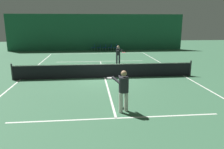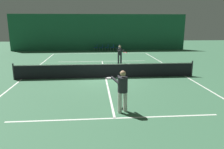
{
  "view_description": "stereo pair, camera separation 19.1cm",
  "coord_description": "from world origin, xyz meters",
  "px_view_note": "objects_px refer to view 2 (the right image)",
  "views": [
    {
      "loc": [
        -0.94,
        -14.17,
        3.61
      ],
      "look_at": [
        0.15,
        -3.31,
        1.01
      ],
      "focal_mm": 35.0,
      "sensor_mm": 36.0,
      "label": 1
    },
    {
      "loc": [
        -0.75,
        -14.19,
        3.61
      ],
      "look_at": [
        0.15,
        -3.31,
        1.01
      ],
      "focal_mm": 35.0,
      "sensor_mm": 36.0,
      "label": 2
    }
  ],
  "objects_px": {
    "player_far": "(120,53)",
    "courtside_chair_0": "(96,47)",
    "tennis_net": "(106,70)",
    "courtside_chair_2": "(107,47)",
    "courtside_chair_4": "(118,47)",
    "courtside_chair_1": "(102,47)",
    "courtside_chair_3": "(113,47)",
    "player_near": "(122,88)"
  },
  "relations": [
    {
      "from": "tennis_net",
      "to": "courtside_chair_1",
      "type": "xyz_separation_m",
      "value": [
        0.26,
        14.43,
        -0.03
      ]
    },
    {
      "from": "tennis_net",
      "to": "courtside_chair_4",
      "type": "height_order",
      "value": "tennis_net"
    },
    {
      "from": "courtside_chair_0",
      "to": "courtside_chair_3",
      "type": "bearing_deg",
      "value": 90.0
    },
    {
      "from": "tennis_net",
      "to": "courtside_chair_1",
      "type": "bearing_deg",
      "value": 88.97
    },
    {
      "from": "courtside_chair_0",
      "to": "courtside_chair_1",
      "type": "bearing_deg",
      "value": 90.0
    },
    {
      "from": "courtside_chair_3",
      "to": "courtside_chair_4",
      "type": "relative_size",
      "value": 1.0
    },
    {
      "from": "courtside_chair_1",
      "to": "courtside_chair_3",
      "type": "distance_m",
      "value": 1.45
    },
    {
      "from": "courtside_chair_2",
      "to": "courtside_chair_4",
      "type": "xyz_separation_m",
      "value": [
        1.45,
        0.0,
        0.0
      ]
    },
    {
      "from": "player_far",
      "to": "courtside_chair_0",
      "type": "xyz_separation_m",
      "value": [
        -2.0,
        9.57,
        -0.47
      ]
    },
    {
      "from": "tennis_net",
      "to": "courtside_chair_4",
      "type": "relative_size",
      "value": 14.29
    },
    {
      "from": "courtside_chair_3",
      "to": "courtside_chair_2",
      "type": "bearing_deg",
      "value": -90.0
    },
    {
      "from": "courtside_chair_1",
      "to": "player_near",
      "type": "bearing_deg",
      "value": 0.28
    },
    {
      "from": "tennis_net",
      "to": "courtside_chair_3",
      "type": "height_order",
      "value": "tennis_net"
    },
    {
      "from": "player_near",
      "to": "courtside_chair_1",
      "type": "height_order",
      "value": "player_near"
    },
    {
      "from": "player_near",
      "to": "player_far",
      "type": "relative_size",
      "value": 1.07
    },
    {
      "from": "player_near",
      "to": "courtside_chair_3",
      "type": "height_order",
      "value": "player_near"
    },
    {
      "from": "player_near",
      "to": "courtside_chair_1",
      "type": "relative_size",
      "value": 2.09
    },
    {
      "from": "courtside_chair_3",
      "to": "courtside_chair_4",
      "type": "xyz_separation_m",
      "value": [
        0.72,
        0.0,
        0.0
      ]
    },
    {
      "from": "courtside_chair_0",
      "to": "courtside_chair_2",
      "type": "height_order",
      "value": "same"
    },
    {
      "from": "player_far",
      "to": "courtside_chair_1",
      "type": "height_order",
      "value": "player_far"
    },
    {
      "from": "courtside_chair_1",
      "to": "courtside_chair_3",
      "type": "height_order",
      "value": "same"
    },
    {
      "from": "courtside_chair_0",
      "to": "courtside_chair_1",
      "type": "distance_m",
      "value": 0.72
    },
    {
      "from": "courtside_chair_4",
      "to": "tennis_net",
      "type": "bearing_deg",
      "value": -9.55
    },
    {
      "from": "player_near",
      "to": "courtside_chair_3",
      "type": "relative_size",
      "value": 2.09
    },
    {
      "from": "tennis_net",
      "to": "player_far",
      "type": "relative_size",
      "value": 7.33
    },
    {
      "from": "player_near",
      "to": "courtside_chair_2",
      "type": "xyz_separation_m",
      "value": [
        0.62,
        20.2,
        -0.54
      ]
    },
    {
      "from": "player_far",
      "to": "courtside_chair_3",
      "type": "bearing_deg",
      "value": 157.74
    },
    {
      "from": "player_near",
      "to": "courtside_chair_4",
      "type": "bearing_deg",
      "value": -33.89
    },
    {
      "from": "tennis_net",
      "to": "courtside_chair_0",
      "type": "relative_size",
      "value": 14.29
    },
    {
      "from": "player_far",
      "to": "courtside_chair_0",
      "type": "height_order",
      "value": "player_far"
    },
    {
      "from": "courtside_chair_1",
      "to": "courtside_chair_3",
      "type": "bearing_deg",
      "value": 90.0
    },
    {
      "from": "courtside_chair_1",
      "to": "courtside_chair_2",
      "type": "bearing_deg",
      "value": 90.0
    },
    {
      "from": "courtside_chair_0",
      "to": "courtside_chair_3",
      "type": "distance_m",
      "value": 2.17
    },
    {
      "from": "courtside_chair_0",
      "to": "courtside_chair_4",
      "type": "relative_size",
      "value": 1.0
    },
    {
      "from": "courtside_chair_4",
      "to": "player_far",
      "type": "bearing_deg",
      "value": -5.35
    },
    {
      "from": "courtside_chair_0",
      "to": "tennis_net",
      "type": "bearing_deg",
      "value": 1.84
    },
    {
      "from": "tennis_net",
      "to": "player_far",
      "type": "xyz_separation_m",
      "value": [
        1.53,
        4.86,
        0.44
      ]
    },
    {
      "from": "player_far",
      "to": "courtside_chair_0",
      "type": "distance_m",
      "value": 9.79
    },
    {
      "from": "player_near",
      "to": "courtside_chair_0",
      "type": "relative_size",
      "value": 2.09
    },
    {
      "from": "player_far",
      "to": "courtside_chair_4",
      "type": "bearing_deg",
      "value": 153.43
    },
    {
      "from": "courtside_chair_1",
      "to": "courtside_chair_4",
      "type": "distance_m",
      "value": 2.17
    },
    {
      "from": "player_far",
      "to": "courtside_chair_3",
      "type": "distance_m",
      "value": 9.59
    }
  ]
}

